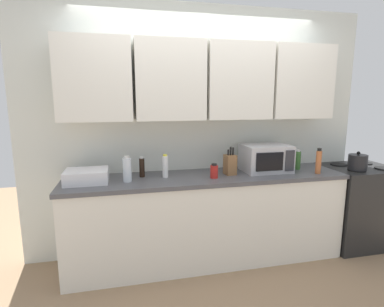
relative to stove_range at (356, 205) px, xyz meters
The scene contains 14 objects.
ground_plane 1.96m from the stove_range, 159.12° to the right, with size 8.00×8.00×0.00m, color #937556.
wall_back_with_cabinets 2.12m from the stove_range, behind, with size 3.66×0.38×2.60m.
counter_run 1.78m from the stove_range, behind, with size 2.79×0.63×0.90m.
stove_range is the anchor object (origin of this frame).
kettle 0.58m from the stove_range, 140.53° to the right, with size 0.19×0.19×0.20m.
microwave 1.28m from the stove_range, behind, with size 0.48×0.37×0.28m.
dish_rack 2.97m from the stove_range, behind, with size 0.38×0.30×0.12m, color silver.
knife_block 1.64m from the stove_range, behind, with size 0.11×0.13×0.28m.
bottle_red_sauce 1.82m from the stove_range, behind, with size 0.07×0.07×0.14m.
bottle_white_jar 2.27m from the stove_range, behind, with size 0.05×0.05×0.23m.
bottle_green_oil 0.93m from the stove_range, behind, with size 0.06×0.06×0.22m.
bottle_spice_jar 0.88m from the stove_range, 166.87° to the right, with size 0.06×0.06×0.26m.
bottle_clear_tall 2.62m from the stove_range, behind, with size 0.08×0.08×0.24m.
bottle_soy_dark 2.48m from the stove_range, behind, with size 0.05×0.05×0.20m.
Camera 1 is at (-0.80, -3.12, 1.66)m, focal length 28.23 mm.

